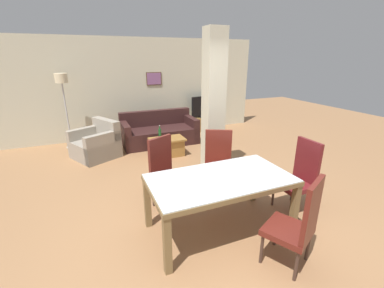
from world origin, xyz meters
TOP-DOWN VIEW (x-y plane):
  - ground_plane at (0.00, 0.00)m, footprint 18.00×18.00m
  - back_wall at (0.00, 4.82)m, footprint 7.20×0.09m
  - divider_pillar at (0.76, 1.69)m, footprint 0.36×0.31m
  - dining_table at (0.00, 0.00)m, footprint 1.81×0.98m
  - dining_chair_head_right at (1.34, 0.00)m, footprint 0.46×0.46m
  - dining_chair_near_right at (0.45, -0.88)m, footprint 0.62×0.62m
  - dining_chair_far_left at (-0.45, 0.89)m, footprint 0.62×0.62m
  - dining_chair_far_right at (0.45, 0.88)m, footprint 0.62×0.62m
  - sofa at (0.27, 3.82)m, footprint 1.93×0.92m
  - armchair at (-1.32, 3.41)m, footprint 1.16×1.17m
  - coffee_table at (0.18, 2.85)m, footprint 0.80×0.49m
  - bottle at (0.06, 2.97)m, footprint 0.07×0.07m
  - tv_stand at (1.91, 4.54)m, footprint 0.91×0.40m
  - tv_screen at (1.91, 4.54)m, footprint 0.85×0.26m
  - floor_lamp at (-1.89, 4.36)m, footprint 0.28×0.28m

SIDE VIEW (x-z plane):
  - ground_plane at x=0.00m, z-range 0.00..0.00m
  - tv_stand at x=1.91m, z-range 0.00..0.41m
  - coffee_table at x=0.18m, z-range 0.01..0.42m
  - sofa at x=0.27m, z-range -0.13..0.70m
  - armchair at x=-1.32m, z-range -0.13..0.71m
  - bottle at x=0.06m, z-range 0.38..0.68m
  - dining_chair_head_right at x=1.34m, z-range 0.02..1.09m
  - dining_chair_near_right at x=0.45m, z-range 0.02..1.09m
  - dining_chair_far_left at x=-0.45m, z-range 0.02..1.09m
  - dining_chair_far_right at x=0.45m, z-range 0.02..1.09m
  - dining_table at x=0.00m, z-range 0.24..1.01m
  - tv_screen at x=1.91m, z-range 0.41..1.05m
  - divider_pillar at x=0.76m, z-range 0.00..2.70m
  - back_wall at x=0.00m, z-range 0.00..2.70m
  - floor_lamp at x=-1.89m, z-range 0.61..2.44m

